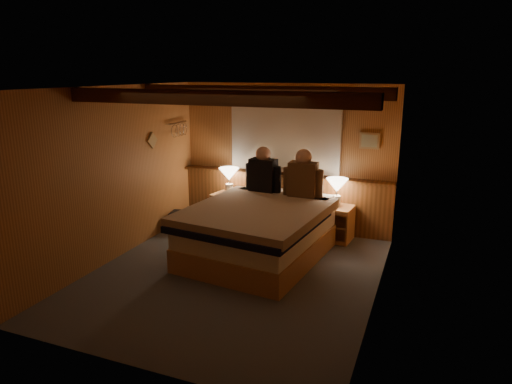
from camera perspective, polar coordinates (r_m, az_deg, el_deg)
The scene contains 19 objects.
floor at distance 6.09m, azimuth -2.68°, elevation -10.24°, with size 4.20×4.20×0.00m, color #4E545D.
ceiling at distance 5.52m, azimuth -2.99°, elevation 12.95°, with size 4.20×4.20×0.00m, color #D99851.
wall_back at distance 7.60m, azimuth 3.72°, elevation 4.37°, with size 3.60×3.60×0.00m, color #BB7C43.
wall_left at distance 6.62m, azimuth -17.19°, elevation 2.14°, with size 4.20×4.20×0.00m, color #BB7C43.
wall_right at distance 5.23m, azimuth 15.46°, elevation -1.02°, with size 4.20×4.20×0.00m, color #BB7C43.
wall_front at distance 3.96m, azimuth -15.52°, elevation -6.17°, with size 3.60×3.60×0.00m, color #BB7C43.
wainscot at distance 7.71m, azimuth 3.48°, elevation -0.94°, with size 3.60×0.23×0.94m.
curtain_window at distance 7.48m, azimuth 3.60°, elevation 6.70°, with size 2.18×0.09×1.11m.
ceiling_beams at distance 5.66m, azimuth -2.33°, elevation 12.09°, with size 3.60×1.65×0.16m.
coat_rail at distance 7.77m, azimuth -9.72°, elevation 7.91°, with size 0.05×0.55×0.24m.
framed_print at distance 7.23m, azimuth 14.00°, elevation 6.23°, with size 0.30×0.04×0.25m.
bed at distance 6.49m, azimuth 0.44°, elevation -4.85°, with size 1.94×2.40×0.76m.
nightstand_left at distance 7.81m, azimuth -3.39°, elevation -2.26°, with size 0.60×0.56×0.57m.
nightstand_right at distance 7.27m, azimuth 9.92°, elevation -3.86°, with size 0.54×0.49×0.55m.
lamp_left at distance 7.69m, azimuth -3.39°, elevation 2.05°, with size 0.34×0.34×0.44m.
lamp_right at distance 7.13m, azimuth 10.09°, elevation 0.63°, with size 0.34×0.34×0.44m.
person_left at distance 7.12m, azimuth 0.91°, elevation 2.41°, with size 0.60×0.27×0.73m.
person_right at distance 6.85m, azimuth 5.91°, elevation 1.88°, with size 0.62×0.24×0.75m.
duffel_bag at distance 7.71m, azimuth -8.72°, elevation -3.60°, with size 0.57×0.41×0.37m.
Camera 1 is at (2.29, -5.02, 2.59)m, focal length 32.00 mm.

